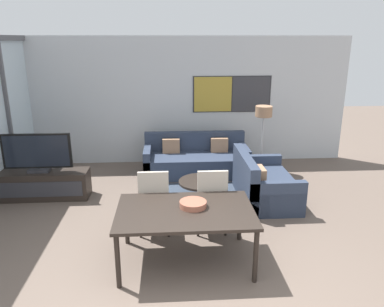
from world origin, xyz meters
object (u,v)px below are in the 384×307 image
object	(u,v)px
tv_console	(41,185)
floor_lamp	(264,116)
fruit_bowl	(193,204)
coffee_table	(202,185)
dining_chair_centre	(211,198)
sofa_side	(261,185)
sofa_main	(196,160)
dining_table	(185,214)
television	(37,153)
dining_chair_left	(154,199)

from	to	relation	value
tv_console	floor_lamp	world-z (taller)	floor_lamp
tv_console	fruit_bowl	size ratio (longest dim) A/B	4.93
coffee_table	fruit_bowl	xyz separation A→B (m)	(-0.28, -1.81, 0.49)
coffee_table	dining_chair_centre	xyz separation A→B (m)	(0.03, -1.16, 0.27)
coffee_table	sofa_side	bearing A→B (deg)	-2.98
sofa_main	coffee_table	xyz separation A→B (m)	(0.00, -1.40, -0.00)
dining_table	fruit_bowl	size ratio (longest dim) A/B	4.99
dining_table	floor_lamp	xyz separation A→B (m)	(1.80, 3.34, 0.53)
television	sofa_side	bearing A→B (deg)	-4.87
tv_console	floor_lamp	bearing A→B (deg)	15.43
dining_chair_centre	television	bearing A→B (deg)	153.42
sofa_main	floor_lamp	size ratio (longest dim) A/B	1.53
dining_table	television	bearing A→B (deg)	138.79
dining_chair_centre	sofa_side	bearing A→B (deg)	47.57
coffee_table	dining_chair_left	size ratio (longest dim) A/B	0.81
dining_chair_left	dining_chair_centre	distance (m)	0.82
sofa_side	fruit_bowl	world-z (taller)	sofa_side
dining_chair_centre	fruit_bowl	world-z (taller)	dining_chair_centre
dining_chair_left	sofa_side	bearing A→B (deg)	30.70
sofa_main	dining_chair_left	size ratio (longest dim) A/B	2.15
dining_table	dining_chair_left	world-z (taller)	dining_chair_left
sofa_main	dining_chair_centre	bearing A→B (deg)	-89.25
tv_console	sofa_side	size ratio (longest dim) A/B	1.10
floor_lamp	dining_chair_centre	bearing A→B (deg)	-117.86
tv_console	dining_chair_centre	size ratio (longest dim) A/B	1.68
television	dining_chair_left	bearing A→B (deg)	-34.64
television	sofa_side	size ratio (longest dim) A/B	0.77
sofa_side	dining_table	xyz separation A→B (m)	(-1.43, -1.83, 0.39)
dining_table	dining_chair_centre	world-z (taller)	dining_chair_centre
sofa_main	dining_table	size ratio (longest dim) A/B	1.27
sofa_side	dining_chair_left	distance (m)	2.15
sofa_side	dining_chair_centre	bearing A→B (deg)	137.57
dining_table	dining_chair_centre	distance (m)	0.84
sofa_side	dining_table	bearing A→B (deg)	142.10
television	floor_lamp	world-z (taller)	floor_lamp
dining_chair_left	dining_table	bearing A→B (deg)	-60.96
tv_console	dining_chair_left	bearing A→B (deg)	-34.63
dining_table	floor_lamp	distance (m)	3.83
tv_console	dining_table	xyz separation A→B (m)	(2.47, -2.16, 0.41)
tv_console	dining_chair_left	distance (m)	2.52
fruit_bowl	coffee_table	bearing A→B (deg)	81.34
television	sofa_main	size ratio (longest dim) A/B	0.55
sofa_side	tv_console	bearing A→B (deg)	85.14
fruit_bowl	floor_lamp	world-z (taller)	floor_lamp
sofa_side	dining_chair_left	world-z (taller)	dining_chair_left
tv_console	floor_lamp	distance (m)	4.53
tv_console	sofa_main	distance (m)	3.06
coffee_table	dining_table	bearing A→B (deg)	-101.32
floor_lamp	television	bearing A→B (deg)	-164.58
tv_console	television	bearing A→B (deg)	90.00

